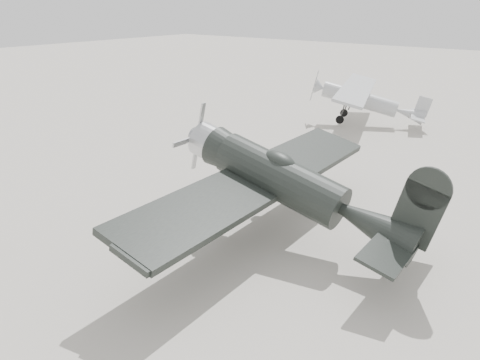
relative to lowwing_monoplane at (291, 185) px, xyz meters
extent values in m
plane|color=#9D968B|center=(-2.08, -0.80, -2.24)|extent=(160.00, 160.00, 0.00)
cylinder|color=black|center=(-0.43, -0.01, 0.08)|extent=(4.81, 1.67, 1.51)
cone|color=black|center=(3.14, 0.11, 0.13)|extent=(2.86, 1.50, 1.41)
cylinder|color=#B0B2B5|center=(-3.73, -0.12, 0.08)|extent=(1.02, 1.37, 1.34)
cone|color=#B0B2B5|center=(-4.38, -0.15, 0.08)|extent=(0.40, 0.62, 0.61)
cube|color=#B0B2B5|center=(-4.30, -0.14, 0.08)|extent=(0.07, 0.20, 2.81)
ellipsoid|color=black|center=(-0.65, -0.02, 0.75)|extent=(1.21, 0.78, 0.50)
cube|color=black|center=(-1.19, -0.04, -0.30)|extent=(2.71, 13.05, 0.24)
cube|color=black|center=(4.00, 0.13, 0.19)|extent=(1.34, 4.58, 0.11)
cube|color=black|center=(4.17, 0.14, 1.11)|extent=(1.30, 0.15, 1.95)
cylinder|color=black|center=(-1.57, -1.51, -1.78)|extent=(0.74, 0.20, 0.74)
cylinder|color=black|center=(-1.67, 1.41, -1.78)|extent=(0.74, 0.20, 0.74)
cylinder|color=#333333|center=(-1.57, -1.51, -1.06)|extent=(0.12, 0.12, 1.51)
cylinder|color=#333333|center=(-1.67, 1.41, -1.06)|extent=(0.12, 0.12, 1.51)
cylinder|color=black|center=(4.27, 0.14, -0.33)|extent=(0.24, 0.09, 0.24)
cylinder|color=#ACAFB1|center=(-5.49, 17.69, -0.44)|extent=(5.29, 2.72, 1.10)
cone|color=#ACAFB1|center=(-2.17, 18.82, -0.44)|extent=(2.03, 1.53, 1.00)
cone|color=#ACAFB1|center=(-8.24, 16.75, -0.44)|extent=(0.91, 1.18, 1.04)
cube|color=#ACAFB1|center=(-8.62, 16.62, -0.44)|extent=(0.09, 0.15, 2.20)
cube|color=#ACAFB1|center=(-5.87, 17.56, 0.18)|extent=(5.36, 11.04, 0.18)
cube|color=#ACAFB1|center=(-1.70, 18.98, -0.39)|extent=(1.95, 3.51, 0.08)
cube|color=#ACAFB1|center=(-1.60, 19.01, 0.26)|extent=(0.88, 0.37, 1.30)
cylinder|color=black|center=(-5.89, 16.39, -1.96)|extent=(0.58, 0.31, 0.56)
cylinder|color=black|center=(-6.60, 18.47, -1.96)|extent=(0.58, 0.31, 0.56)
cylinder|color=#333333|center=(-5.89, 16.39, -1.39)|extent=(0.11, 0.11, 1.20)
cylinder|color=#333333|center=(-6.60, 18.47, -1.39)|extent=(0.11, 0.11, 1.20)
cylinder|color=black|center=(-1.51, 19.04, -0.74)|extent=(0.19, 0.12, 0.18)
camera|label=1|loc=(7.86, -12.93, 5.98)|focal=35.00mm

